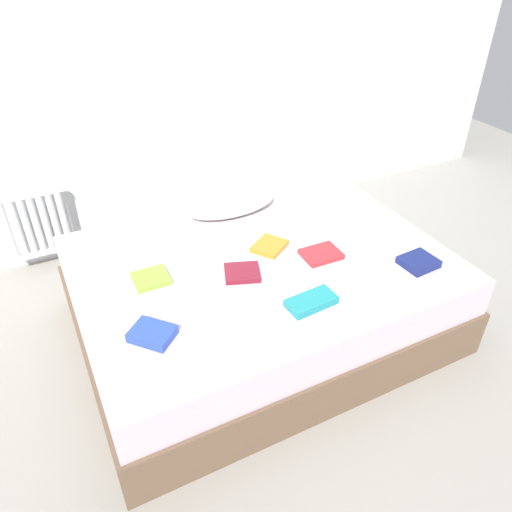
{
  "coord_description": "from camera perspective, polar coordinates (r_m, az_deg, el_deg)",
  "views": [
    {
      "loc": [
        -1.0,
        -1.93,
        2.03
      ],
      "look_at": [
        0.0,
        0.05,
        0.48
      ],
      "focal_mm": 34.19,
      "sensor_mm": 36.0,
      "label": 1
    }
  ],
  "objects": [
    {
      "name": "radiator",
      "position": [
        3.55,
        -24.31,
        3.39
      ],
      "size": [
        0.39,
        0.04,
        0.48
      ],
      "color": "white",
      "rests_on": "ground"
    },
    {
      "name": "textbook_red",
      "position": [
        2.68,
        7.62,
        0.23
      ],
      "size": [
        0.21,
        0.17,
        0.03
      ],
      "primitive_type": "cube",
      "rotation": [
        0.0,
        0.0,
        -0.03
      ],
      "color": "red",
      "rests_on": "bed"
    },
    {
      "name": "textbook_blue",
      "position": [
        2.21,
        -12.04,
        -8.89
      ],
      "size": [
        0.23,
        0.23,
        0.04
      ],
      "primitive_type": "cube",
      "rotation": [
        0.0,
        0.0,
        -0.84
      ],
      "color": "#2847B7",
      "rests_on": "bed"
    },
    {
      "name": "ground_plane",
      "position": [
        2.97,
        0.44,
        -8.12
      ],
      "size": [
        8.0,
        8.0,
        0.0
      ],
      "primitive_type": "plane",
      "color": "#9E998E"
    },
    {
      "name": "textbook_teal",
      "position": [
        2.35,
        6.5,
        -5.33
      ],
      "size": [
        0.25,
        0.14,
        0.04
      ],
      "primitive_type": "cube",
      "rotation": [
        0.0,
        0.0,
        0.07
      ],
      "color": "teal",
      "rests_on": "bed"
    },
    {
      "name": "textbook_maroon",
      "position": [
        2.52,
        -1.64,
        -1.96
      ],
      "size": [
        0.22,
        0.21,
        0.03
      ],
      "primitive_type": "cube",
      "rotation": [
        0.0,
        0.0,
        -0.35
      ],
      "color": "maroon",
      "rests_on": "bed"
    },
    {
      "name": "bed",
      "position": [
        2.81,
        0.46,
        -4.43
      ],
      "size": [
        2.0,
        1.5,
        0.5
      ],
      "color": "brown",
      "rests_on": "ground"
    },
    {
      "name": "back_wall",
      "position": [
        3.48,
        -10.62,
        24.05
      ],
      "size": [
        6.0,
        0.1,
        2.8
      ],
      "primitive_type": "cube",
      "color": "silver",
      "rests_on": "ground"
    },
    {
      "name": "textbook_lime",
      "position": [
        2.54,
        -12.2,
        -2.57
      ],
      "size": [
        0.18,
        0.17,
        0.02
      ],
      "primitive_type": "cube",
      "rotation": [
        0.0,
        0.0,
        -0.01
      ],
      "color": "#8CC638",
      "rests_on": "bed"
    },
    {
      "name": "pillow",
      "position": [
        3.05,
        -2.94,
        6.17
      ],
      "size": [
        0.58,
        0.27,
        0.13
      ],
      "primitive_type": "ellipsoid",
      "color": "white",
      "rests_on": "bed"
    },
    {
      "name": "textbook_orange",
      "position": [
        2.72,
        1.6,
        1.17
      ],
      "size": [
        0.24,
        0.23,
        0.03
      ],
      "primitive_type": "cube",
      "rotation": [
        0.0,
        0.0,
        0.59
      ],
      "color": "orange",
      "rests_on": "bed"
    },
    {
      "name": "textbook_navy",
      "position": [
        2.73,
        18.49,
        -0.67
      ],
      "size": [
        0.19,
        0.17,
        0.04
      ],
      "primitive_type": "cube",
      "rotation": [
        0.0,
        0.0,
        0.06
      ],
      "color": "navy",
      "rests_on": "bed"
    }
  ]
}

